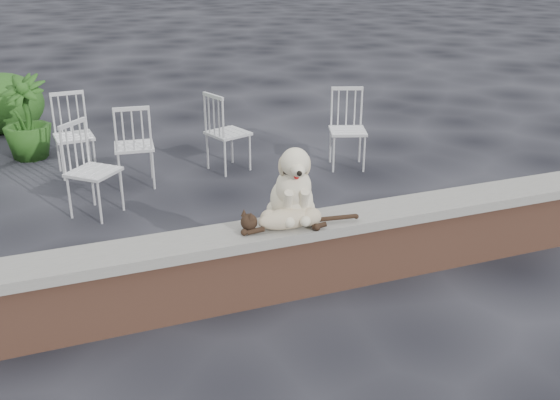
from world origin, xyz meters
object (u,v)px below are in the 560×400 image
object	(u,v)px
chair_d	(348,129)
dog	(292,181)
chair_c	(134,145)
chair_e	(228,132)
cat	(289,217)
chair_b	(74,135)
chair_a	(93,170)
potted_plant_b	(26,118)

from	to	relation	value
chair_d	dog	bearing A→B (deg)	-105.63
dog	chair_c	bearing A→B (deg)	117.61
chair_d	chair_e	world-z (taller)	same
cat	chair_e	xyz separation A→B (m)	(0.43, 2.99, -0.20)
chair_e	chair_c	bearing A→B (deg)	77.23
chair_b	chair_c	bearing A→B (deg)	-50.25
chair_d	chair_c	size ratio (longest dim) A/B	1.00
chair_e	chair_b	size ratio (longest dim) A/B	1.00
chair_d	chair_a	size ratio (longest dim) A/B	1.00
dog	chair_e	size ratio (longest dim) A/B	0.66
chair_d	chair_e	size ratio (longest dim) A/B	1.00
cat	chair_e	size ratio (longest dim) A/B	1.14
dog	chair_a	world-z (taller)	dog
chair_b	potted_plant_b	size ratio (longest dim) A/B	0.91
chair_c	chair_e	bearing A→B (deg)	-166.92
chair_e	potted_plant_b	world-z (taller)	potted_plant_b
chair_e	cat	bearing A→B (deg)	152.98
potted_plant_b	chair_b	bearing A→B (deg)	-58.88
chair_b	chair_a	distance (m)	1.32
chair_e	chair_b	bearing A→B (deg)	54.79
dog	chair_d	world-z (taller)	dog
dog	chair_d	size ratio (longest dim) A/B	0.66
dog	chair_c	world-z (taller)	dog
chair_e	potted_plant_b	bearing A→B (deg)	40.07
cat	potted_plant_b	xyz separation A→B (m)	(-1.78, 4.31, -0.15)
chair_b	chair_c	world-z (taller)	same
dog	potted_plant_b	distance (m)	4.57
dog	chair_a	distance (m)	2.43
chair_e	potted_plant_b	xyz separation A→B (m)	(-2.20, 1.32, 0.05)
cat	chair_b	distance (m)	3.72
chair_b	chair_c	distance (m)	0.85
chair_d	chair_a	bearing A→B (deg)	-152.97
chair_d	chair_b	size ratio (longest dim) A/B	1.00
chair_d	chair_a	world-z (taller)	same
dog	cat	world-z (taller)	dog
dog	cat	xyz separation A→B (m)	(-0.08, -0.15, -0.22)
dog	chair_b	xyz separation A→B (m)	(-1.36, 3.33, -0.42)
cat	chair_a	xyz separation A→B (m)	(-1.20, 2.17, -0.20)
dog	chair_c	distance (m)	2.85
chair_b	chair_c	size ratio (longest dim) A/B	1.00
potted_plant_b	chair_d	bearing A→B (deg)	-26.19
chair_a	potted_plant_b	bearing A→B (deg)	58.82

